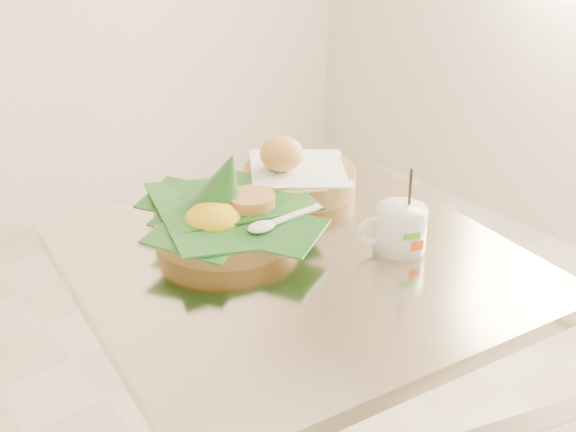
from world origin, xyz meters
TOP-DOWN VIEW (x-y plane):
  - cafe_table at (0.09, -0.04)m, footprint 0.79×0.79m
  - rice_basket at (0.04, 0.09)m, footprint 0.32×0.32m
  - bread_basket at (0.26, 0.16)m, footprint 0.27×0.27m
  - coffee_mug at (0.24, -0.13)m, footprint 0.12×0.09m

SIDE VIEW (x-z plane):
  - cafe_table at x=0.09m, z-range 0.15..0.90m
  - bread_basket at x=0.26m, z-range 0.73..0.84m
  - coffee_mug at x=0.24m, z-range 0.71..0.87m
  - rice_basket at x=0.04m, z-range 0.71..0.87m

